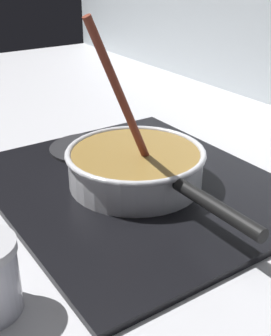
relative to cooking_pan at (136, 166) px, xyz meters
The scene contains 5 objects.
ground 0.24m from the cooking_pan, 126.51° to the right, with size 2.40×1.60×0.04m, color #B7B7BC.
hob_plate 0.04m from the cooking_pan, behind, with size 0.56×0.48×0.01m, color black.
burner_ring 0.03m from the cooking_pan, behind, with size 0.17×0.17×0.01m, color #592D0C.
spare_burner 0.19m from the cooking_pan, behind, with size 0.16×0.16×0.01m, color #262628.
cooking_pan is the anchor object (origin of this frame).
Camera 1 is at (0.74, -0.23, 0.40)m, focal length 48.22 mm.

